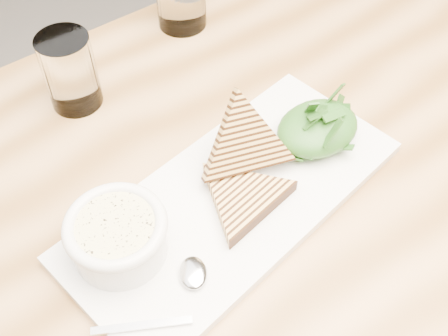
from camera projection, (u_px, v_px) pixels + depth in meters
table_top at (234, 174)px, 0.75m from camera, size 1.11×0.75×0.04m
table_leg_br at (318, 94)px, 1.39m from camera, size 0.06×0.06×0.71m
platter at (233, 200)px, 0.69m from camera, size 0.46×0.27×0.01m
soup_bowl at (119, 239)px, 0.62m from camera, size 0.11×0.11×0.04m
soup at (115, 227)px, 0.60m from camera, size 0.09×0.09×0.01m
bowl_rim at (115, 226)px, 0.60m from camera, size 0.11×0.11×0.01m
sandwich_flat at (243, 198)px, 0.68m from camera, size 0.16×0.16×0.02m
sandwich_lean at (245, 143)px, 0.68m from camera, size 0.17×0.17×0.16m
salad_base at (317, 128)px, 0.73m from camera, size 0.12×0.09×0.04m
arugula_pile at (318, 126)px, 0.73m from camera, size 0.11×0.10×0.05m
spoon_bowl at (193, 273)px, 0.62m from camera, size 0.05×0.05×0.01m
spoon_handle at (142, 325)px, 0.58m from camera, size 0.10×0.06×0.00m
glass_near at (70, 72)px, 0.77m from camera, size 0.07×0.07×0.11m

